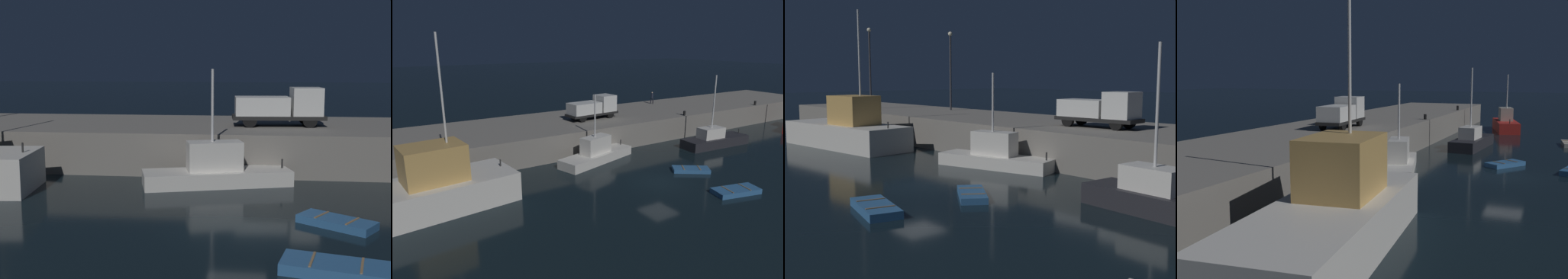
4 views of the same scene
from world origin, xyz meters
TOP-DOWN VIEW (x-y plane):
  - ground_plane at (0.00, 0.00)m, footprint 320.00×320.00m
  - pier_quay at (0.00, 14.12)m, footprint 76.75×10.76m
  - fishing_trawler_red at (11.97, 4.64)m, footprint 7.83×2.78m
  - fishing_boat_white at (-1.33, 7.05)m, footprint 8.22×4.23m
  - fishing_boat_orange at (-16.73, 4.21)m, footprint 13.23×5.55m
  - dinghy_orange_near at (3.25, -4.48)m, footprint 3.68×2.23m
  - dinghy_red_small at (4.01, 0.50)m, footprint 3.23×2.81m
  - lamp_post_west at (-26.37, 11.89)m, footprint 0.44×0.44m
  - lamp_post_east at (-18.59, 16.77)m, footprint 0.44×0.44m
  - utility_truck at (2.38, 13.29)m, footprint 6.00×2.41m

SIDE VIEW (x-z plane):
  - ground_plane at x=0.00m, z-range 0.00..0.00m
  - dinghy_red_small at x=4.01m, z-range -0.02..0.35m
  - dinghy_orange_near at x=3.25m, z-range -0.02..0.39m
  - fishing_trawler_red at x=11.97m, z-range -3.01..4.46m
  - fishing_boat_white at x=-1.33m, z-range -2.33..3.90m
  - pier_quay at x=0.00m, z-range 0.00..2.53m
  - fishing_boat_orange at x=-16.73m, z-range -4.21..7.07m
  - utility_truck at x=2.38m, z-range 2.53..5.00m
  - lamp_post_east at x=-18.59m, z-range 3.20..11.16m
  - lamp_post_west at x=-26.37m, z-range 3.21..11.79m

